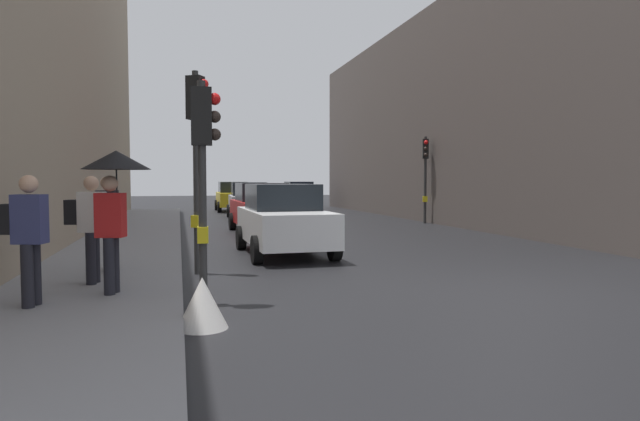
{
  "coord_description": "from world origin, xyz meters",
  "views": [
    {
      "loc": [
        -5.3,
        -8.12,
        1.86
      ],
      "look_at": [
        -1.53,
        6.73,
        1.02
      ],
      "focal_mm": 31.27,
      "sensor_mm": 36.0,
      "label": 1
    }
  ],
  "objects_px": {
    "car_silver_hatchback": "(249,201)",
    "pedestrian_with_black_backpack": "(89,223)",
    "pedestrian_with_umbrella": "(115,182)",
    "traffic_light_near_right": "(197,135)",
    "traffic_light_mid_street": "(425,164)",
    "car_blue_van": "(298,195)",
    "car_white_compact": "(284,220)",
    "pedestrian_with_grey_backpack": "(27,232)",
    "traffic_light_near_left": "(204,151)",
    "car_yellow_taxi": "(233,197)",
    "car_red_sedan": "(262,208)",
    "warning_sign_triangle": "(202,303)",
    "pedestrian_in_dark_coat": "(108,219)"
  },
  "relations": [
    {
      "from": "car_white_compact",
      "to": "traffic_light_near_right",
      "type": "bearing_deg",
      "value": -131.34
    },
    {
      "from": "car_red_sedan",
      "to": "warning_sign_triangle",
      "type": "height_order",
      "value": "car_red_sedan"
    },
    {
      "from": "traffic_light_mid_street",
      "to": "car_blue_van",
      "type": "height_order",
      "value": "traffic_light_mid_street"
    },
    {
      "from": "traffic_light_near_right",
      "to": "pedestrian_with_umbrella",
      "type": "bearing_deg",
      "value": -117.96
    },
    {
      "from": "car_yellow_taxi",
      "to": "warning_sign_triangle",
      "type": "bearing_deg",
      "value": -96.2
    },
    {
      "from": "pedestrian_with_umbrella",
      "to": "traffic_light_near_right",
      "type": "bearing_deg",
      "value": 62.04
    },
    {
      "from": "car_yellow_taxi",
      "to": "pedestrian_with_grey_backpack",
      "type": "distance_m",
      "value": 25.98
    },
    {
      "from": "traffic_light_near_left",
      "to": "pedestrian_with_grey_backpack",
      "type": "relative_size",
      "value": 1.87
    },
    {
      "from": "traffic_light_near_left",
      "to": "car_blue_van",
      "type": "height_order",
      "value": "traffic_light_near_left"
    },
    {
      "from": "car_red_sedan",
      "to": "pedestrian_with_umbrella",
      "type": "xyz_separation_m",
      "value": [
        -3.78,
        -10.87,
        0.96
      ]
    },
    {
      "from": "pedestrian_in_dark_coat",
      "to": "car_yellow_taxi",
      "type": "bearing_deg",
      "value": 78.83
    },
    {
      "from": "car_yellow_taxi",
      "to": "car_silver_hatchback",
      "type": "height_order",
      "value": "same"
    },
    {
      "from": "pedestrian_with_black_backpack",
      "to": "warning_sign_triangle",
      "type": "height_order",
      "value": "pedestrian_with_black_backpack"
    },
    {
      "from": "pedestrian_with_black_backpack",
      "to": "traffic_light_near_right",
      "type": "bearing_deg",
      "value": 38.99
    },
    {
      "from": "car_silver_hatchback",
      "to": "pedestrian_with_black_backpack",
      "type": "relative_size",
      "value": 2.42
    },
    {
      "from": "traffic_light_near_left",
      "to": "pedestrian_in_dark_coat",
      "type": "bearing_deg",
      "value": 121.9
    },
    {
      "from": "pedestrian_with_umbrella",
      "to": "car_silver_hatchback",
      "type": "bearing_deg",
      "value": 76.9
    },
    {
      "from": "car_yellow_taxi",
      "to": "pedestrian_with_black_backpack",
      "type": "bearing_deg",
      "value": -100.87
    },
    {
      "from": "pedestrian_with_umbrella",
      "to": "pedestrian_with_black_backpack",
      "type": "xyz_separation_m",
      "value": [
        -0.51,
        0.97,
        -0.68
      ]
    },
    {
      "from": "car_white_compact",
      "to": "pedestrian_with_grey_backpack",
      "type": "bearing_deg",
      "value": -129.45
    },
    {
      "from": "pedestrian_with_grey_backpack",
      "to": "traffic_light_near_right",
      "type": "bearing_deg",
      "value": 52.18
    },
    {
      "from": "car_white_compact",
      "to": "pedestrian_with_umbrella",
      "type": "relative_size",
      "value": 1.98
    },
    {
      "from": "pedestrian_in_dark_coat",
      "to": "car_blue_van",
      "type": "bearing_deg",
      "value": 70.64
    },
    {
      "from": "traffic_light_near_left",
      "to": "pedestrian_with_umbrella",
      "type": "relative_size",
      "value": 1.55
    },
    {
      "from": "car_silver_hatchback",
      "to": "pedestrian_with_umbrella",
      "type": "relative_size",
      "value": 2.0
    },
    {
      "from": "traffic_light_near_right",
      "to": "car_white_compact",
      "type": "bearing_deg",
      "value": 48.66
    },
    {
      "from": "car_red_sedan",
      "to": "car_white_compact",
      "type": "relative_size",
      "value": 1.0
    },
    {
      "from": "car_yellow_taxi",
      "to": "pedestrian_with_umbrella",
      "type": "bearing_deg",
      "value": -99.33
    },
    {
      "from": "car_silver_hatchback",
      "to": "car_white_compact",
      "type": "xyz_separation_m",
      "value": [
        -0.75,
        -13.19,
        0.0
      ]
    },
    {
      "from": "traffic_light_near_left",
      "to": "car_white_compact",
      "type": "bearing_deg",
      "value": 67.6
    },
    {
      "from": "car_silver_hatchback",
      "to": "car_white_compact",
      "type": "distance_m",
      "value": 13.21
    },
    {
      "from": "traffic_light_near_right",
      "to": "pedestrian_with_black_backpack",
      "type": "relative_size",
      "value": 2.25
    },
    {
      "from": "traffic_light_near_left",
      "to": "car_white_compact",
      "type": "height_order",
      "value": "traffic_light_near_left"
    },
    {
      "from": "traffic_light_mid_street",
      "to": "car_yellow_taxi",
      "type": "xyz_separation_m",
      "value": [
        -7.09,
        11.61,
        -1.69
      ]
    },
    {
      "from": "car_yellow_taxi",
      "to": "pedestrian_with_grey_backpack",
      "type": "relative_size",
      "value": 2.38
    },
    {
      "from": "traffic_light_mid_street",
      "to": "car_silver_hatchback",
      "type": "distance_m",
      "value": 8.65
    },
    {
      "from": "car_blue_van",
      "to": "car_yellow_taxi",
      "type": "bearing_deg",
      "value": -142.19
    },
    {
      "from": "traffic_light_near_right",
      "to": "car_blue_van",
      "type": "relative_size",
      "value": 0.94
    },
    {
      "from": "car_white_compact",
      "to": "pedestrian_with_grey_backpack",
      "type": "relative_size",
      "value": 2.39
    },
    {
      "from": "traffic_light_mid_street",
      "to": "car_yellow_taxi",
      "type": "distance_m",
      "value": 13.71
    },
    {
      "from": "car_red_sedan",
      "to": "car_blue_van",
      "type": "height_order",
      "value": "same"
    },
    {
      "from": "pedestrian_with_umbrella",
      "to": "traffic_light_mid_street",
      "type": "bearing_deg",
      "value": 49.84
    },
    {
      "from": "traffic_light_mid_street",
      "to": "car_white_compact",
      "type": "bearing_deg",
      "value": -132.73
    },
    {
      "from": "traffic_light_near_right",
      "to": "car_silver_hatchback",
      "type": "relative_size",
      "value": 0.93
    },
    {
      "from": "pedestrian_in_dark_coat",
      "to": "traffic_light_near_right",
      "type": "bearing_deg",
      "value": 4.24
    },
    {
      "from": "car_yellow_taxi",
      "to": "warning_sign_triangle",
      "type": "relative_size",
      "value": 6.48
    },
    {
      "from": "pedestrian_in_dark_coat",
      "to": "pedestrian_with_grey_backpack",
      "type": "bearing_deg",
      "value": -103.35
    },
    {
      "from": "car_white_compact",
      "to": "pedestrian_with_grey_backpack",
      "type": "distance_m",
      "value": 7.12
    },
    {
      "from": "traffic_light_near_left",
      "to": "car_blue_van",
      "type": "relative_size",
      "value": 0.78
    },
    {
      "from": "car_yellow_taxi",
      "to": "car_white_compact",
      "type": "xyz_separation_m",
      "value": [
        -0.63,
        -19.97,
        0.0
      ]
    }
  ]
}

